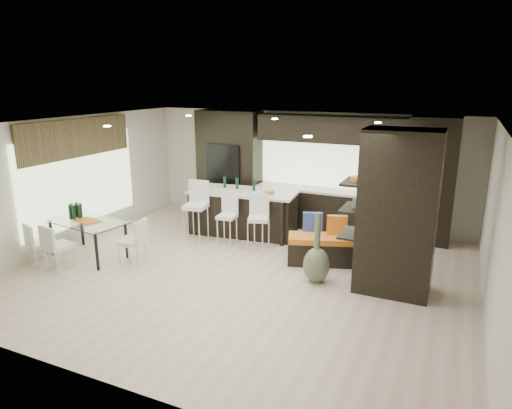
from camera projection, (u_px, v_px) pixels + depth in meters
The scene contains 22 objects.
ground at pixel (243, 273), 8.38m from camera, with size 8.00×8.00×0.00m, color #C3AB95.
back_wall at pixel (305, 168), 11.10m from camera, with size 8.00×0.02×2.70m, color beige.
left_wall at pixel (72, 182), 9.62m from camera, with size 0.02×7.00×2.70m, color beige.
right_wall at pixel (496, 232), 6.43m from camera, with size 0.02×7.00×2.70m, color beige.
ceiling at pixel (241, 124), 7.67m from camera, with size 8.00×7.00×0.02m, color white.
window_left at pixel (80, 180), 9.78m from camera, with size 0.04×3.20×1.90m, color #B2D199.
window_back at pixel (329, 162), 10.77m from camera, with size 3.40×0.04×1.20m, color #B2D199.
stone_accent at pixel (77, 138), 9.53m from camera, with size 0.08×3.00×0.80m, color brown.
ceiling_spots at pixel (248, 124), 7.89m from camera, with size 4.00×3.00×0.02m, color white.
back_cabinetry at pixel (321, 172), 10.61m from camera, with size 6.80×0.68×2.70m, color black.
refrigerator at pixel (229, 180), 11.63m from camera, with size 0.90×0.68×1.90m, color black.
partition_column at pixel (398, 213), 7.34m from camera, with size 1.20×0.80×2.70m, color black.
kitchen_island at pixel (244, 212), 10.42m from camera, with size 2.42×1.04×1.01m, color black.
stool_left at pixel (196, 217), 9.96m from camera, with size 0.47×0.47×1.06m, color silver.
stool_mid at pixel (227, 225), 9.73m from camera, with size 0.38×0.38×0.85m, color silver.
stool_right at pixel (258, 228), 9.41m from camera, with size 0.41×0.41×0.92m, color silver.
bench at pixel (325, 249), 8.76m from camera, with size 1.42×0.54×0.54m, color black.
floor_vase at pixel (317, 248), 7.83m from camera, with size 0.46×0.46×1.27m, color #4A583F, non-canonical shape.
dining_table at pixel (89, 239), 9.05m from camera, with size 1.54×0.87×0.74m, color white.
chair_near at pixel (59, 249), 8.39m from camera, with size 0.45×0.45×0.83m, color silver.
chair_far at pixel (41, 246), 8.60m from camera, with size 0.43×0.43×0.79m, color silver.
chair_end at pixel (132, 245), 8.61m from camera, with size 0.45×0.45×0.84m, color silver.
Camera 1 is at (3.43, -6.96, 3.43)m, focal length 32.00 mm.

